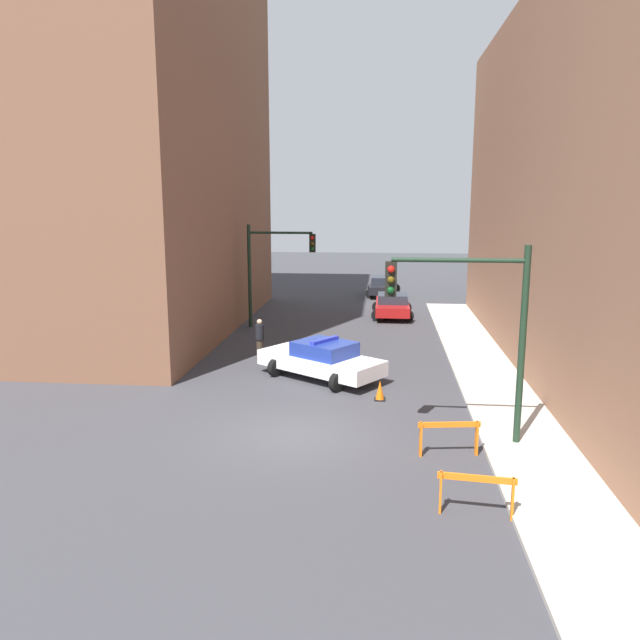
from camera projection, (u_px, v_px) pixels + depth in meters
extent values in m
plane|color=#38383D|center=(297.00, 434.00, 17.39)|extent=(120.00, 120.00, 0.00)
cube|color=#B2ADA3|center=(525.00, 440.00, 16.77)|extent=(2.40, 44.00, 0.12)
cube|color=brown|center=(89.00, 97.00, 30.09)|extent=(14.00, 20.00, 22.58)
cylinder|color=black|center=(522.00, 346.00, 16.05)|extent=(0.18, 0.18, 5.20)
cylinder|color=black|center=(459.00, 260.00, 15.79)|extent=(3.40, 0.12, 0.12)
cube|color=black|center=(391.00, 279.00, 16.06)|extent=(0.30, 0.22, 0.90)
sphere|color=red|center=(391.00, 269.00, 15.86)|extent=(0.18, 0.18, 0.18)
sphere|color=#4C3D0C|center=(391.00, 280.00, 15.92)|extent=(0.18, 0.18, 0.18)
sphere|color=#0C4219|center=(391.00, 290.00, 15.97)|extent=(0.18, 0.18, 0.18)
cylinder|color=black|center=(250.00, 276.00, 31.47)|extent=(0.18, 0.18, 5.20)
cylinder|color=black|center=(280.00, 233.00, 30.89)|extent=(3.20, 0.12, 0.12)
cube|color=black|center=(312.00, 243.00, 30.82)|extent=(0.30, 0.22, 0.90)
sphere|color=red|center=(312.00, 238.00, 30.63)|extent=(0.18, 0.18, 0.18)
sphere|color=#4C3D0C|center=(312.00, 243.00, 30.68)|extent=(0.18, 0.18, 0.18)
sphere|color=#0C4219|center=(312.00, 249.00, 30.73)|extent=(0.18, 0.18, 0.18)
cube|color=white|center=(321.00, 362.00, 22.66)|extent=(4.92, 4.19, 0.55)
cube|color=navy|center=(325.00, 349.00, 22.43)|extent=(2.55, 2.46, 0.52)
cylinder|color=black|center=(276.00, 368.00, 23.00)|extent=(0.56, 0.67, 0.66)
cylinder|color=black|center=(306.00, 359.00, 24.27)|extent=(0.56, 0.67, 0.66)
cylinder|color=black|center=(337.00, 382.00, 21.15)|extent=(0.56, 0.67, 0.66)
cylinder|color=black|center=(367.00, 372.00, 22.42)|extent=(0.56, 0.67, 0.66)
cube|color=#2633BF|center=(325.00, 340.00, 22.37)|extent=(0.95, 1.25, 0.12)
cube|color=maroon|center=(392.00, 307.00, 34.58)|extent=(1.82, 4.31, 0.52)
cube|color=#232833|center=(392.00, 298.00, 34.32)|extent=(1.59, 1.81, 0.48)
cylinder|color=black|center=(377.00, 307.00, 36.01)|extent=(0.62, 0.22, 0.62)
cylinder|color=black|center=(406.00, 307.00, 35.85)|extent=(0.62, 0.22, 0.62)
cylinder|color=black|center=(377.00, 315.00, 33.40)|extent=(0.62, 0.22, 0.62)
cylinder|color=black|center=(408.00, 316.00, 33.25)|extent=(0.62, 0.22, 0.62)
cube|color=black|center=(384.00, 287.00, 42.21)|extent=(1.92, 4.35, 0.52)
cube|color=#232833|center=(384.00, 280.00, 41.95)|extent=(1.63, 1.85, 0.48)
cylinder|color=black|center=(372.00, 288.00, 43.66)|extent=(0.63, 0.24, 0.62)
cylinder|color=black|center=(396.00, 288.00, 43.45)|extent=(0.63, 0.24, 0.62)
cylinder|color=black|center=(370.00, 294.00, 41.07)|extent=(0.63, 0.24, 0.62)
cylinder|color=black|center=(396.00, 294.00, 40.86)|extent=(0.63, 0.24, 0.62)
cylinder|color=#382D23|center=(260.00, 349.00, 25.48)|extent=(0.38, 0.38, 0.82)
cylinder|color=black|center=(260.00, 332.00, 25.34)|extent=(0.48, 0.48, 0.62)
sphere|color=tan|center=(259.00, 322.00, 25.26)|extent=(0.30, 0.30, 0.22)
cube|color=orange|center=(477.00, 478.00, 12.74)|extent=(1.60, 0.23, 0.14)
cube|color=orange|center=(441.00, 492.00, 12.97)|extent=(0.07, 0.16, 0.90)
cube|color=orange|center=(513.00, 499.00, 12.67)|extent=(0.07, 0.16, 0.90)
cube|color=orange|center=(449.00, 425.00, 15.78)|extent=(1.59, 0.28, 0.14)
cube|color=orange|center=(421.00, 439.00, 15.83)|extent=(0.07, 0.17, 0.90)
cube|color=orange|center=(477.00, 438.00, 15.88)|extent=(0.07, 0.17, 0.90)
cube|color=black|center=(380.00, 399.00, 20.33)|extent=(0.36, 0.36, 0.04)
cone|color=#F2600C|center=(380.00, 390.00, 20.27)|extent=(0.28, 0.28, 0.62)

